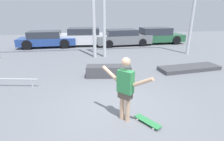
{
  "coord_description": "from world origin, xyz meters",
  "views": [
    {
      "loc": [
        -0.81,
        -4.51,
        2.83
      ],
      "look_at": [
        0.05,
        1.29,
        0.79
      ],
      "focal_mm": 28.0,
      "sensor_mm": 36.0,
      "label": 1
    }
  ],
  "objects_px": {
    "grind_rail": "(1,80)",
    "parked_car_green": "(157,36)",
    "parked_car_grey": "(123,38)",
    "skateboard": "(148,121)",
    "parked_car_blue": "(47,39)",
    "parked_car_white": "(86,37)",
    "manual_pad": "(189,68)",
    "skateboarder": "(125,87)",
    "grind_box": "(109,71)"
  },
  "relations": [
    {
      "from": "skateboard",
      "to": "parked_car_white",
      "type": "xyz_separation_m",
      "value": [
        -1.5,
        11.05,
        0.64
      ]
    },
    {
      "from": "skateboard",
      "to": "grind_rail",
      "type": "xyz_separation_m",
      "value": [
        -4.79,
        3.06,
        0.22
      ]
    },
    {
      "from": "manual_pad",
      "to": "parked_car_blue",
      "type": "height_order",
      "value": "parked_car_blue"
    },
    {
      "from": "parked_car_blue",
      "to": "parked_car_grey",
      "type": "distance_m",
      "value": 6.14
    },
    {
      "from": "grind_rail",
      "to": "parked_car_grey",
      "type": "relative_size",
      "value": 0.62
    },
    {
      "from": "grind_box",
      "to": "manual_pad",
      "type": "distance_m",
      "value": 4.07
    },
    {
      "from": "skateboard",
      "to": "parked_car_blue",
      "type": "bearing_deg",
      "value": 170.07
    },
    {
      "from": "grind_box",
      "to": "grind_rail",
      "type": "xyz_separation_m",
      "value": [
        -4.23,
        -0.51,
        0.04
      ]
    },
    {
      "from": "skateboard",
      "to": "manual_pad",
      "type": "relative_size",
      "value": 0.24
    },
    {
      "from": "skateboard",
      "to": "manual_pad",
      "type": "height_order",
      "value": "manual_pad"
    },
    {
      "from": "skateboarder",
      "to": "grind_rail",
      "type": "height_order",
      "value": "skateboarder"
    },
    {
      "from": "manual_pad",
      "to": "parked_car_blue",
      "type": "bearing_deg",
      "value": 139.18
    },
    {
      "from": "skateboard",
      "to": "parked_car_grey",
      "type": "xyz_separation_m",
      "value": [
        1.56,
        10.65,
        0.58
      ]
    },
    {
      "from": "grind_box",
      "to": "parked_car_green",
      "type": "height_order",
      "value": "parked_car_green"
    },
    {
      "from": "skateboarder",
      "to": "parked_car_grey",
      "type": "distance_m",
      "value": 10.61
    },
    {
      "from": "parked_car_green",
      "to": "parked_car_white",
      "type": "bearing_deg",
      "value": 176.84
    },
    {
      "from": "skateboarder",
      "to": "manual_pad",
      "type": "bearing_deg",
      "value": 87.37
    },
    {
      "from": "manual_pad",
      "to": "parked_car_grey",
      "type": "relative_size",
      "value": 0.66
    },
    {
      "from": "parked_car_white",
      "to": "parked_car_grey",
      "type": "distance_m",
      "value": 3.08
    },
    {
      "from": "grind_box",
      "to": "parked_car_white",
      "type": "bearing_deg",
      "value": 97.1
    },
    {
      "from": "parked_car_white",
      "to": "skateboarder",
      "type": "bearing_deg",
      "value": -81.82
    },
    {
      "from": "grind_rail",
      "to": "manual_pad",
      "type": "bearing_deg",
      "value": 5.49
    },
    {
      "from": "skateboard",
      "to": "grind_box",
      "type": "xyz_separation_m",
      "value": [
        -0.56,
        3.56,
        0.19
      ]
    },
    {
      "from": "parked_car_white",
      "to": "parked_car_grey",
      "type": "xyz_separation_m",
      "value": [
        3.05,
        -0.4,
        -0.06
      ]
    },
    {
      "from": "skateboard",
      "to": "skateboarder",
      "type": "bearing_deg",
      "value": -147.79
    },
    {
      "from": "parked_car_white",
      "to": "parked_car_blue",
      "type": "bearing_deg",
      "value": -172.62
    },
    {
      "from": "skateboarder",
      "to": "parked_car_blue",
      "type": "xyz_separation_m",
      "value": [
        -4.02,
        10.57,
        -0.35
      ]
    },
    {
      "from": "grind_box",
      "to": "manual_pad",
      "type": "xyz_separation_m",
      "value": [
        4.06,
        0.29,
        -0.15
      ]
    },
    {
      "from": "grind_box",
      "to": "parked_car_blue",
      "type": "relative_size",
      "value": 0.44
    },
    {
      "from": "parked_car_grey",
      "to": "parked_car_green",
      "type": "bearing_deg",
      "value": 2.93
    },
    {
      "from": "parked_car_white",
      "to": "parked_car_grey",
      "type": "height_order",
      "value": "parked_car_white"
    },
    {
      "from": "manual_pad",
      "to": "parked_car_green",
      "type": "height_order",
      "value": "parked_car_green"
    },
    {
      "from": "grind_box",
      "to": "manual_pad",
      "type": "bearing_deg",
      "value": 4.08
    },
    {
      "from": "skateboarder",
      "to": "grind_box",
      "type": "height_order",
      "value": "skateboarder"
    },
    {
      "from": "parked_car_grey",
      "to": "parked_car_white",
      "type": "bearing_deg",
      "value": 168.13
    },
    {
      "from": "skateboarder",
      "to": "parked_car_green",
      "type": "bearing_deg",
      "value": 110.03
    },
    {
      "from": "parked_car_blue",
      "to": "parked_car_grey",
      "type": "height_order",
      "value": "parked_car_grey"
    },
    {
      "from": "parked_car_blue",
      "to": "parked_car_white",
      "type": "relative_size",
      "value": 0.96
    },
    {
      "from": "grind_rail",
      "to": "parked_car_grey",
      "type": "height_order",
      "value": "parked_car_grey"
    },
    {
      "from": "skateboarder",
      "to": "parked_car_blue",
      "type": "bearing_deg",
      "value": 156.66
    },
    {
      "from": "skateboard",
      "to": "parked_car_green",
      "type": "xyz_separation_m",
      "value": [
        4.66,
        11.05,
        0.61
      ]
    },
    {
      "from": "grind_rail",
      "to": "parked_car_white",
      "type": "distance_m",
      "value": 8.66
    },
    {
      "from": "parked_car_blue",
      "to": "manual_pad",
      "type": "bearing_deg",
      "value": -42.72
    },
    {
      "from": "skateboarder",
      "to": "grind_box",
      "type": "distance_m",
      "value": 3.38
    },
    {
      "from": "parked_car_grey",
      "to": "parked_car_blue",
      "type": "bearing_deg",
      "value": 173.95
    },
    {
      "from": "skateboarder",
      "to": "skateboard",
      "type": "bearing_deg",
      "value": 20.9
    },
    {
      "from": "grind_rail",
      "to": "parked_car_blue",
      "type": "relative_size",
      "value": 0.64
    },
    {
      "from": "manual_pad",
      "to": "parked_car_white",
      "type": "bearing_deg",
      "value": 124.74
    },
    {
      "from": "grind_rail",
      "to": "parked_car_green",
      "type": "bearing_deg",
      "value": 40.24
    },
    {
      "from": "skateboarder",
      "to": "parked_car_white",
      "type": "xyz_separation_m",
      "value": [
        -0.94,
        10.79,
        -0.27
      ]
    }
  ]
}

